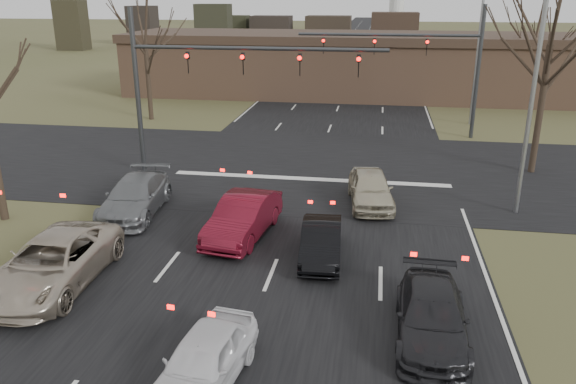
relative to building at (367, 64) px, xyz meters
name	(u,v)px	position (x,y,z in m)	size (l,w,h in m)	color
ground	(250,326)	(-2.00, -38.00, -2.67)	(360.00, 360.00, 0.00)	#474A27
road_main	(355,65)	(-2.00, 22.00, -2.66)	(14.00, 300.00, 0.02)	black
road_cross	(314,167)	(-2.00, -23.00, -2.65)	(200.00, 14.00, 0.02)	black
building	(367,64)	(0.00, 0.00, 0.00)	(42.40, 10.40, 5.30)	#8C654B
mast_arm_near	(201,72)	(-7.23, -25.00, 2.41)	(12.12, 0.24, 8.00)	#383A3D
mast_arm_far	(432,55)	(4.18, -15.00, 2.35)	(11.12, 0.24, 8.00)	#383A3D
streetlight_right_near	(530,76)	(6.82, -28.00, 2.92)	(2.34, 0.25, 10.00)	gray
streetlight_right_far	(476,41)	(7.32, -11.00, 2.92)	(2.34, 0.25, 10.00)	gray
tree_left_far	(143,13)	(-15.00, -13.00, 4.68)	(5.70, 5.70, 9.50)	black
tree_right_far	(538,16)	(13.00, -3.00, 4.29)	(5.40, 5.40, 9.00)	black
car_silver_suv	(53,263)	(-8.50, -36.70, -1.90)	(2.55, 5.54, 1.54)	#B5A793
car_white_sedan	(204,361)	(-2.50, -40.54, -2.01)	(1.56, 3.87, 1.32)	white
car_black_hatch	(321,242)	(-0.54, -33.52, -2.04)	(1.33, 3.80, 1.25)	black
car_charcoal_sedan	(432,316)	(2.80, -37.76, -2.02)	(1.81, 4.46, 1.29)	black
car_grey_ahead	(135,197)	(-8.50, -30.59, -1.93)	(2.06, 5.08, 1.47)	slate
car_red_ahead	(243,217)	(-3.59, -32.13, -1.90)	(1.63, 4.67, 1.54)	maroon
car_silver_ahead	(371,188)	(1.00, -28.02, -1.92)	(1.75, 4.35, 1.48)	#BEB69A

